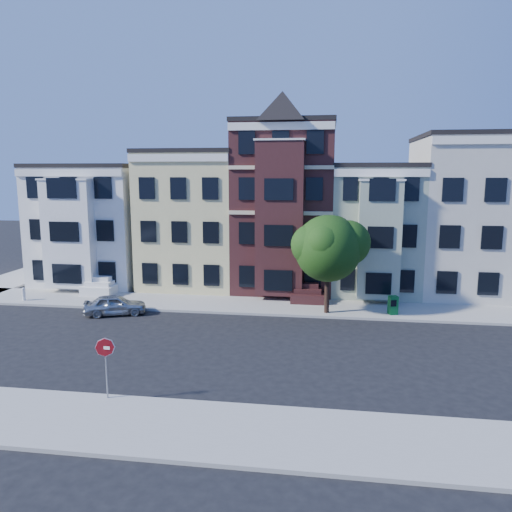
% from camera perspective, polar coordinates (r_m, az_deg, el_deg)
% --- Properties ---
extents(ground, '(120.00, 120.00, 0.00)m').
position_cam_1_polar(ground, '(25.01, 0.39, -10.77)').
color(ground, black).
extents(far_sidewalk, '(60.00, 4.00, 0.15)m').
position_cam_1_polar(far_sidewalk, '(32.56, 2.35, -5.79)').
color(far_sidewalk, '#9E9B93').
rests_on(far_sidewalk, ground).
extents(near_sidewalk, '(60.00, 4.00, 0.15)m').
position_cam_1_polar(near_sidewalk, '(17.80, -3.40, -19.41)').
color(near_sidewalk, '#9E9B93').
rests_on(near_sidewalk, ground).
extents(house_white, '(8.00, 9.00, 9.00)m').
position_cam_1_polar(house_white, '(42.12, -17.40, 3.42)').
color(house_white, white).
rests_on(house_white, ground).
extents(house_yellow, '(7.00, 9.00, 10.00)m').
position_cam_1_polar(house_yellow, '(39.27, -6.83, 4.10)').
color(house_yellow, beige).
rests_on(house_yellow, ground).
extents(house_brown, '(7.00, 9.00, 12.00)m').
position_cam_1_polar(house_brown, '(37.97, 3.44, 5.48)').
color(house_brown, '#371818').
rests_on(house_brown, ground).
extents(house_green, '(6.00, 9.00, 9.00)m').
position_cam_1_polar(house_green, '(38.10, 13.22, 2.99)').
color(house_green, '#929F89').
rests_on(house_green, ground).
extents(house_cream, '(8.00, 9.00, 11.00)m').
position_cam_1_polar(house_cream, '(39.23, 23.54, 4.10)').
color(house_cream, beige).
rests_on(house_cream, ground).
extents(street_tree, '(8.16, 8.16, 7.44)m').
position_cam_1_polar(street_tree, '(30.42, 8.22, 0.35)').
color(street_tree, '#235013').
rests_on(street_tree, far_sidewalk).
extents(parked_car, '(4.00, 2.66, 1.27)m').
position_cam_1_polar(parked_car, '(32.03, -15.82, -5.38)').
color(parked_car, '#ABAFB4').
rests_on(parked_car, ground).
extents(newspaper_box, '(0.62, 0.59, 1.13)m').
position_cam_1_polar(newspaper_box, '(31.56, 15.38, -5.42)').
color(newspaper_box, '#0E5D28').
rests_on(newspaper_box, far_sidewalk).
extents(fire_hydrant, '(0.29, 0.29, 0.69)m').
position_cam_1_polar(fire_hydrant, '(37.15, -25.01, -4.09)').
color(fire_hydrant, white).
rests_on(fire_hydrant, far_sidewalk).
extents(stop_sign, '(0.75, 0.16, 2.70)m').
position_cam_1_polar(stop_sign, '(20.16, -16.77, -11.76)').
color(stop_sign, red).
rests_on(stop_sign, near_sidewalk).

